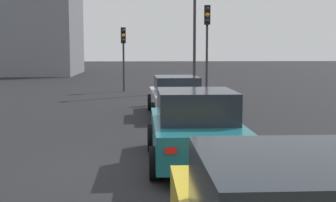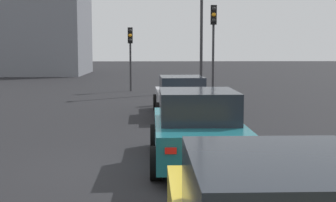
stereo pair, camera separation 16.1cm
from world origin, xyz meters
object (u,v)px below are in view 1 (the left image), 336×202
at_px(traffic_light_near_left, 123,45).
at_px(traffic_light_near_right, 207,33).
at_px(car_silver_left_lead, 176,96).
at_px(car_teal_left_second, 195,128).
at_px(street_lamp_kerbside, 195,3).

height_order(traffic_light_near_left, traffic_light_near_right, traffic_light_near_right).
relative_size(traffic_light_near_left, traffic_light_near_right, 0.82).
height_order(car_silver_left_lead, car_teal_left_second, car_teal_left_second).
xyz_separation_m(car_silver_left_lead, car_teal_left_second, (-7.23, 0.12, 0.05)).
distance_m(car_silver_left_lead, traffic_light_near_right, 5.77).
height_order(traffic_light_near_left, street_lamp_kerbside, street_lamp_kerbside).
height_order(car_teal_left_second, street_lamp_kerbside, street_lamp_kerbside).
height_order(car_teal_left_second, traffic_light_near_left, traffic_light_near_left).
relative_size(car_silver_left_lead, street_lamp_kerbside, 0.54).
bearing_deg(car_teal_left_second, traffic_light_near_left, 7.34).
distance_m(traffic_light_near_left, traffic_light_near_right, 6.38).
xyz_separation_m(car_silver_left_lead, street_lamp_kerbside, (9.31, -1.73, 4.28)).
height_order(car_teal_left_second, traffic_light_near_right, traffic_light_near_right).
distance_m(car_silver_left_lead, traffic_light_near_left, 10.16).
bearing_deg(traffic_light_near_right, car_teal_left_second, -4.99).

